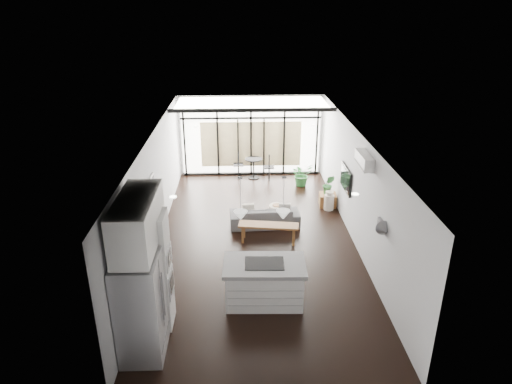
{
  "coord_description": "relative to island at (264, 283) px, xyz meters",
  "views": [
    {
      "loc": [
        -0.4,
        -10.36,
        5.76
      ],
      "look_at": [
        0.0,
        0.3,
        1.25
      ],
      "focal_mm": 32.0,
      "sensor_mm": 36.0,
      "label": 1
    }
  ],
  "objects": [
    {
      "name": "floor",
      "position": [
        -0.06,
        2.55,
        -0.45
      ],
      "size": [
        5.0,
        10.0,
        0.0
      ],
      "primitive_type": "cube",
      "color": "black",
      "rests_on": "ground"
    },
    {
      "name": "wall_left",
      "position": [
        -2.56,
        2.55,
        0.95
      ],
      "size": [
        0.02,
        10.0,
        2.8
      ],
      "primitive_type": "cube",
      "color": "silver",
      "rests_on": "ground"
    },
    {
      "name": "tv",
      "position": [
        2.4,
        3.55,
        0.85
      ],
      "size": [
        0.05,
        1.1,
        0.65
      ],
      "primitive_type": "cube",
      "color": "black",
      "rests_on": "wall_right"
    },
    {
      "name": "bistro_set",
      "position": [
        0.02,
        7.08,
        -0.13
      ],
      "size": [
        1.42,
        0.88,
        0.64
      ],
      "primitive_type": "cube",
      "rotation": [
        0.0,
        0.0,
        -0.28
      ],
      "color": "black",
      "rests_on": "floor"
    },
    {
      "name": "milk_can",
      "position": [
        2.16,
        4.4,
        -0.16
      ],
      "size": [
        0.3,
        0.3,
        0.58
      ],
      "primitive_type": "cylinder",
      "rotation": [
        0.0,
        0.0,
        -0.02
      ],
      "color": "#EFE0CC",
      "rests_on": "floor"
    },
    {
      "name": "sofa",
      "position": [
        0.2,
        3.45,
        -0.08
      ],
      "size": [
        1.92,
        0.64,
        0.74
      ],
      "primitive_type": "imported",
      "rotation": [
        0.0,
        0.0,
        3.19
      ],
      "color": "#474849",
      "rests_on": "floor"
    },
    {
      "name": "pendant_right",
      "position": [
        0.34,
        -0.1,
        1.57
      ],
      "size": [
        0.26,
        0.26,
        0.18
      ],
      "primitive_type": "cone",
      "color": "white",
      "rests_on": "ceiling"
    },
    {
      "name": "island",
      "position": [
        0.0,
        0.0,
        0.0
      ],
      "size": [
        1.68,
        1.03,
        0.9
      ],
      "primitive_type": "cube",
      "rotation": [
        0.0,
        0.0,
        -0.03
      ],
      "color": "silver",
      "rests_on": "floor"
    },
    {
      "name": "framed_art",
      "position": [
        -2.53,
        2.05,
        1.1
      ],
      "size": [
        0.04,
        0.7,
        0.9
      ],
      "primitive_type": "cube",
      "color": "black",
      "rests_on": "wall_left"
    },
    {
      "name": "wall_back",
      "position": [
        -0.06,
        7.55,
        0.95
      ],
      "size": [
        5.0,
        0.02,
        2.8
      ],
      "primitive_type": "cube",
      "color": "silver",
      "rests_on": "ground"
    },
    {
      "name": "fridge",
      "position": [
        -2.18,
        -1.4,
        0.49
      ],
      "size": [
        0.73,
        0.91,
        1.88
      ],
      "primitive_type": "cube",
      "color": "#9A9A9F",
      "rests_on": "floor"
    },
    {
      "name": "neighbour_building",
      "position": [
        -0.06,
        7.5,
        0.65
      ],
      "size": [
        3.5,
        0.02,
        1.6
      ],
      "primitive_type": "cube",
      "color": "beige",
      "rests_on": "ground"
    },
    {
      "name": "glazing",
      "position": [
        -0.06,
        7.43,
        0.95
      ],
      "size": [
        5.0,
        0.2,
        2.8
      ],
      "primitive_type": "cube",
      "color": "black",
      "rests_on": "ground"
    },
    {
      "name": "skylight",
      "position": [
        -0.06,
        6.55,
        2.32
      ],
      "size": [
        4.7,
        1.9,
        0.06
      ],
      "primitive_type": "cube",
      "color": "white",
      "rests_on": "ceiling"
    },
    {
      "name": "ceiling",
      "position": [
        -0.06,
        2.55,
        2.35
      ],
      "size": [
        5.0,
        10.0,
        0.0
      ],
      "primitive_type": "cube",
      "color": "white",
      "rests_on": "ground"
    },
    {
      "name": "pouf",
      "position": [
        0.58,
        3.97,
        -0.27
      ],
      "size": [
        0.54,
        0.54,
        0.35
      ],
      "primitive_type": "cylinder",
      "rotation": [
        0.0,
        0.0,
        -0.26
      ],
      "color": "beige",
      "rests_on": "floor"
    },
    {
      "name": "upper_cabinets",
      "position": [
        -2.18,
        -0.95,
        1.9
      ],
      "size": [
        0.62,
        1.75,
        0.86
      ],
      "primitive_type": "cube",
      "color": "silver",
      "rests_on": "wall_left"
    },
    {
      "name": "console_bench",
      "position": [
        0.25,
        2.52,
        -0.2
      ],
      "size": [
        1.56,
        0.59,
        0.49
      ],
      "primitive_type": "cube",
      "rotation": [
        0.0,
        0.0,
        -0.14
      ],
      "color": "brown",
      "rests_on": "floor"
    },
    {
      "name": "cooktop",
      "position": [
        0.0,
        0.0,
        0.46
      ],
      "size": [
        0.8,
        0.55,
        0.01
      ],
      "primitive_type": "cube",
      "rotation": [
        0.0,
        0.0,
        -0.03
      ],
      "color": "black",
      "rests_on": "island"
    },
    {
      "name": "crate",
      "position": [
        2.17,
        4.68,
        -0.26
      ],
      "size": [
        0.53,
        0.53,
        0.37
      ],
      "primitive_type": "cube",
      "rotation": [
        0.0,
        0.0,
        -0.09
      ],
      "color": "brown",
      "rests_on": "floor"
    },
    {
      "name": "plant_crate",
      "position": [
        2.17,
        4.68,
        0.06
      ],
      "size": [
        0.47,
        0.68,
        0.28
      ],
      "primitive_type": "imported",
      "rotation": [
        0.0,
        0.0,
        -0.22
      ],
      "color": "#2B6C30",
      "rests_on": "crate"
    },
    {
      "name": "wall_front",
      "position": [
        -0.06,
        -2.45,
        0.95
      ],
      "size": [
        5.0,
        0.02,
        2.8
      ],
      "primitive_type": "cube",
      "color": "silver",
      "rests_on": "ground"
    },
    {
      "name": "plant_tall",
      "position": [
        1.6,
        6.34,
        -0.15
      ],
      "size": [
        0.97,
        1.0,
        0.61
      ],
      "primitive_type": "imported",
      "rotation": [
        0.0,
        0.0,
        0.44
      ],
      "color": "#2B6C30",
      "rests_on": "floor"
    },
    {
      "name": "wall_right",
      "position": [
        2.44,
        2.55,
        0.95
      ],
      "size": [
        0.02,
        10.0,
        2.8
      ],
      "primitive_type": "cube",
      "color": "silver",
      "rests_on": "ground"
    },
    {
      "name": "pendant_left",
      "position": [
        -0.46,
        -0.1,
        1.57
      ],
      "size": [
        0.26,
        0.26,
        0.18
      ],
      "primitive_type": "cone",
      "color": "white",
      "rests_on": "ceiling"
    },
    {
      "name": "ac_unit",
      "position": [
        2.32,
        1.75,
        2.0
      ],
      "size": [
        0.22,
        0.9,
        0.3
      ],
      "primitive_type": "cube",
      "color": "white",
      "rests_on": "wall_right"
    },
    {
      "name": "appliance_column",
      "position": [
        -2.08,
        -0.6,
        0.71
      ],
      "size": [
        0.6,
        0.63,
        2.32
      ],
      "primitive_type": "cube",
      "color": "silver",
      "rests_on": "floor"
    }
  ]
}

